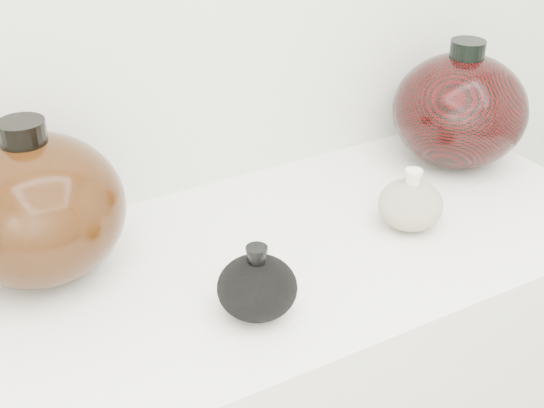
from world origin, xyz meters
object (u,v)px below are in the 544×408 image
black_gourd_vase (257,287)px  cream_gourd_vase (410,204)px  right_round_pot (460,110)px  left_round_pot (36,208)px

black_gourd_vase → cream_gourd_vase: 0.33m
cream_gourd_vase → right_round_pot: size_ratio=0.46×
cream_gourd_vase → left_round_pot: size_ratio=0.38×
right_round_pot → black_gourd_vase: bearing=-158.0°
left_round_pot → right_round_pot: size_ratio=1.20×
left_round_pot → right_round_pot: (0.77, -0.02, -0.00)m
black_gourd_vase → cream_gourd_vase: black_gourd_vase is taller
black_gourd_vase → left_round_pot: 0.33m
black_gourd_vase → cream_gourd_vase: bearing=13.3°
cream_gourd_vase → left_round_pot: 0.57m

